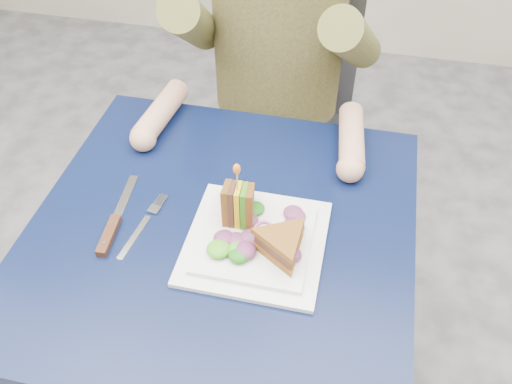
% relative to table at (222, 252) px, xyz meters
% --- Properties ---
extents(table, '(0.75, 0.75, 0.73)m').
position_rel_table_xyz_m(table, '(0.00, 0.00, 0.00)').
color(table, black).
rests_on(table, ground).
extents(chair, '(0.42, 0.40, 0.93)m').
position_rel_table_xyz_m(chair, '(0.00, 0.68, -0.11)').
color(chair, '#47474C').
rests_on(chair, ground).
extents(diner, '(0.54, 0.59, 0.74)m').
position_rel_table_xyz_m(diner, '(-0.00, 0.57, 0.26)').
color(diner, '#4A4521').
rests_on(diner, chair).
extents(plate, '(0.26, 0.26, 0.02)m').
position_rel_table_xyz_m(plate, '(0.08, -0.03, 0.09)').
color(plate, white).
rests_on(plate, table).
extents(sandwich_flat, '(0.16, 0.16, 0.05)m').
position_rel_table_xyz_m(sandwich_flat, '(0.13, -0.05, 0.12)').
color(sandwich_flat, brown).
rests_on(sandwich_flat, plate).
extents(sandwich_upright, '(0.08, 0.13, 0.13)m').
position_rel_table_xyz_m(sandwich_upright, '(0.03, 0.02, 0.13)').
color(sandwich_upright, brown).
rests_on(sandwich_upright, plate).
extents(fork, '(0.04, 0.18, 0.01)m').
position_rel_table_xyz_m(fork, '(-0.15, -0.04, 0.08)').
color(fork, silver).
rests_on(fork, table).
extents(knife, '(0.04, 0.22, 0.02)m').
position_rel_table_xyz_m(knife, '(-0.20, -0.05, 0.09)').
color(knife, silver).
rests_on(knife, table).
extents(toothpick, '(0.01, 0.01, 0.06)m').
position_rel_table_xyz_m(toothpick, '(0.03, 0.02, 0.20)').
color(toothpick, tan).
rests_on(toothpick, sandwich_upright).
extents(toothpick_frill, '(0.01, 0.01, 0.02)m').
position_rel_table_xyz_m(toothpick_frill, '(0.03, 0.02, 0.23)').
color(toothpick_frill, orange).
rests_on(toothpick_frill, sandwich_upright).
extents(lettuce_spill, '(0.15, 0.13, 0.02)m').
position_rel_table_xyz_m(lettuce_spill, '(0.08, -0.02, 0.11)').
color(lettuce_spill, '#337A14').
rests_on(lettuce_spill, plate).
extents(onion_ring, '(0.04, 0.04, 0.02)m').
position_rel_table_xyz_m(onion_ring, '(0.09, -0.02, 0.11)').
color(onion_ring, '#9E4C7A').
rests_on(onion_ring, plate).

